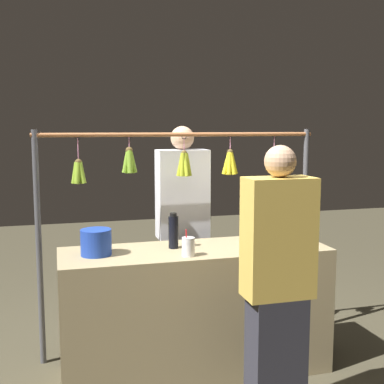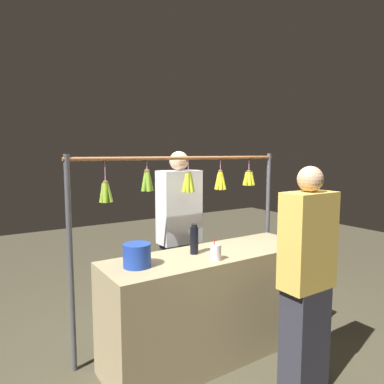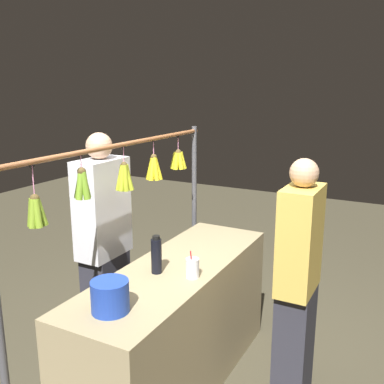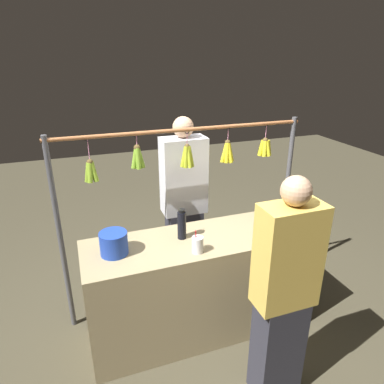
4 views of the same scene
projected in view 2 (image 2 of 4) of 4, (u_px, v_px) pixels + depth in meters
name	position (u px, v px, depth m)	size (l,w,h in m)	color
ground_plane	(211.00, 353.00, 3.11)	(12.00, 12.00, 0.00)	#45402E
market_counter	(212.00, 304.00, 3.06)	(1.89, 0.60, 0.91)	tan
display_rack	(189.00, 205.00, 3.33)	(2.21, 0.14, 1.75)	#4C4C51
water_bottle	(194.00, 240.00, 2.96)	(0.07, 0.07, 0.25)	black
blue_bucket	(137.00, 255.00, 2.63)	(0.21, 0.21, 0.18)	#2040AB
drink_cup	(216.00, 252.00, 2.79)	(0.09, 0.09, 0.18)	silver
vendor_person	(179.00, 239.00, 3.61)	(0.42, 0.23, 1.77)	#2D2D38
customer_person	(306.00, 283.00, 2.54)	(0.40, 0.21, 1.66)	#2D2D38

